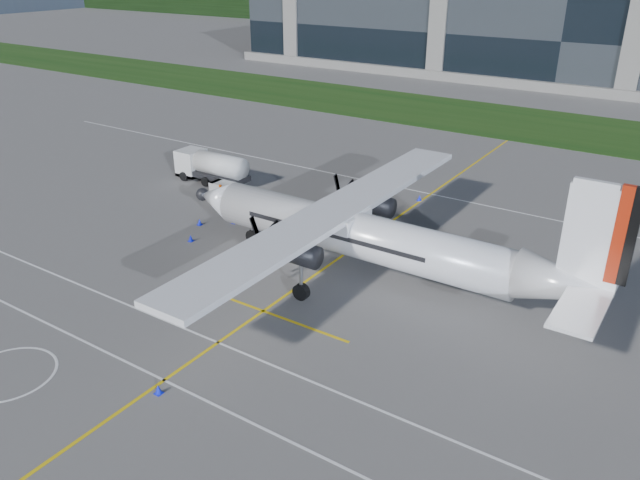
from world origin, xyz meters
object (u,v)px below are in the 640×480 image
turboprop_aircraft (373,213)px  safety_cone_nose_port (191,238)px  safety_cone_nose_stbd (234,220)px  fuel_tanker_truck (208,167)px  safety_cone_fwd (200,222)px  safety_cone_stbdwing (419,198)px  safety_cone_portwing (158,389)px  baggage_tug (225,192)px  ground_crew_person (221,193)px

turboprop_aircraft → safety_cone_nose_port: 14.83m
safety_cone_nose_stbd → safety_cone_nose_port: size_ratio=1.00×
turboprop_aircraft → fuel_tanker_truck: 23.86m
safety_cone_nose_port → safety_cone_fwd: (-1.60, 2.62, 0.00)m
safety_cone_stbdwing → safety_cone_portwing: bearing=-88.7°
fuel_tanker_truck → safety_cone_nose_port: (8.11, -10.68, -1.22)m
baggage_tug → safety_cone_portwing: 26.12m
turboprop_aircraft → baggage_tug: turboprop_aircraft is taller
safety_cone_fwd → turboprop_aircraft: bearing=-1.3°
safety_cone_nose_stbd → safety_cone_nose_port: bearing=-96.0°
baggage_tug → ground_crew_person: size_ratio=1.36×
baggage_tug → safety_cone_fwd: bearing=-70.3°
fuel_tanker_truck → safety_cone_nose_port: fuel_tanker_truck is taller
safety_cone_portwing → baggage_tug: bearing=124.3°
safety_cone_nose_stbd → fuel_tanker_truck: bearing=143.7°
ground_crew_person → safety_cone_nose_port: 7.88m
safety_cone_stbdwing → turboprop_aircraft: bearing=-76.9°
safety_cone_portwing → safety_cone_fwd: (-12.84, 16.38, 0.00)m
safety_cone_stbdwing → safety_cone_nose_port: bearing=-121.7°
safety_cone_fwd → safety_cone_portwing: bearing=-51.9°
fuel_tanker_truck → safety_cone_fwd: size_ratio=15.65×
safety_cone_portwing → safety_cone_stbdwing: 30.85m
safety_cone_nose_port → safety_cone_stbdwing: bearing=58.3°
safety_cone_nose_port → safety_cone_fwd: 3.07m
fuel_tanker_truck → safety_cone_nose_stbd: bearing=-36.3°
safety_cone_portwing → safety_cone_nose_port: size_ratio=1.00×
safety_cone_fwd → safety_cone_nose_port: bearing=-58.6°
fuel_tanker_truck → safety_cone_fwd: 10.43m
safety_cone_fwd → safety_cone_stbdwing: bearing=50.0°
fuel_tanker_truck → turboprop_aircraft: bearing=-20.8°
turboprop_aircraft → fuel_tanker_truck: turboprop_aircraft is taller
turboprop_aircraft → safety_cone_nose_stbd: size_ratio=61.75×
ground_crew_person → safety_cone_nose_stbd: bearing=-122.5°
safety_cone_portwing → safety_cone_fwd: same height
safety_cone_nose_port → baggage_tug: bearing=113.9°
baggage_tug → safety_cone_nose_port: bearing=-66.1°
safety_cone_stbdwing → ground_crew_person: bearing=-144.3°
baggage_tug → safety_cone_nose_stbd: (3.92, -3.43, -0.54)m
baggage_tug → safety_cone_fwd: (1.86, -5.20, -0.54)m
fuel_tanker_truck → safety_cone_nose_port: size_ratio=15.65×
turboprop_aircraft → safety_cone_portwing: size_ratio=61.75×
turboprop_aircraft → safety_cone_stbdwing: turboprop_aircraft is taller
safety_cone_portwing → ground_crew_person: bearing=124.8°
turboprop_aircraft → safety_cone_portwing: bearing=-99.7°
safety_cone_nose_stbd → safety_cone_nose_port: same height
safety_cone_nose_port → safety_cone_nose_stbd: bearing=84.0°
baggage_tug → safety_cone_stbdwing: baggage_tug is taller
fuel_tanker_truck → safety_cone_fwd: (6.51, -8.06, -1.22)m
ground_crew_person → safety_cone_nose_port: (3.29, -7.13, -0.72)m
baggage_tug → fuel_tanker_truck: bearing=148.4°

